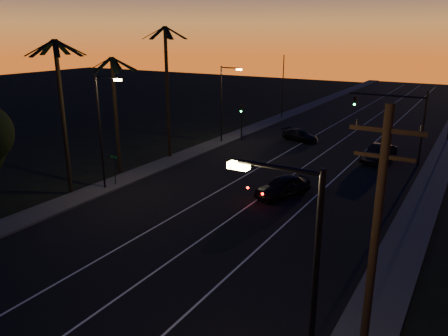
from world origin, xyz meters
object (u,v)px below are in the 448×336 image
Objects in this scene: utility_pole at (374,249)px; cross_car at (300,135)px; lead_car at (283,186)px; right_car at (379,153)px; signal_mast at (397,112)px.

utility_pole is 2.12× the size of cross_car.
right_car is at bearing 72.56° from lead_car.
cross_car is at bearing 157.00° from right_car.
utility_pole reaches higher than right_car.
right_car reaches higher than cross_car.
signal_mast is 11.97m from cross_car.
lead_car is at bearing 121.81° from utility_pole.
lead_car reaches higher than cross_car.
utility_pole is at bearing -65.43° from cross_car.
signal_mast is 4.19m from right_car.
utility_pole reaches higher than signal_mast.
lead_car is (-9.79, 15.79, -4.50)m from utility_pole.
signal_mast is 15.68m from lead_car.
lead_car is (-5.33, -14.20, -3.96)m from signal_mast.
cross_car is (-15.21, 33.28, -4.66)m from utility_pole.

